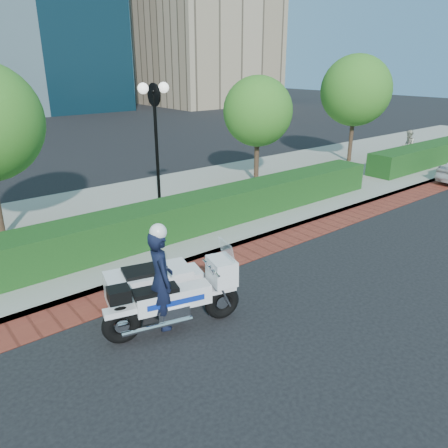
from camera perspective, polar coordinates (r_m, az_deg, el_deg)
ground at (r=10.15m, az=2.34°, el=-8.67°), size 120.00×120.00×0.00m
brick_strip at (r=11.18m, az=-2.76°, el=-5.73°), size 60.00×1.00×0.01m
sidewalk at (r=14.75m, az=-13.22°, el=0.66°), size 60.00×8.00×0.15m
hedge_main at (r=12.55m, az=-8.52°, el=0.26°), size 18.00×1.20×1.00m
hedge_far at (r=24.54m, az=25.79°, el=8.40°), size 10.00×1.20×1.00m
lamppost at (r=13.82m, az=-8.90°, el=12.01°), size 1.02×0.70×4.21m
tree_c at (r=18.15m, az=4.43°, el=14.44°), size 2.80×2.80×4.30m
tree_d at (r=23.04m, az=16.84°, el=16.34°), size 3.40×3.40×5.16m
police_motorcycle at (r=8.78m, az=-8.17°, el=-8.12°), size 2.73×2.30×2.24m
pedestrian at (r=24.37m, az=22.87°, el=9.42°), size 0.94×0.87×1.55m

